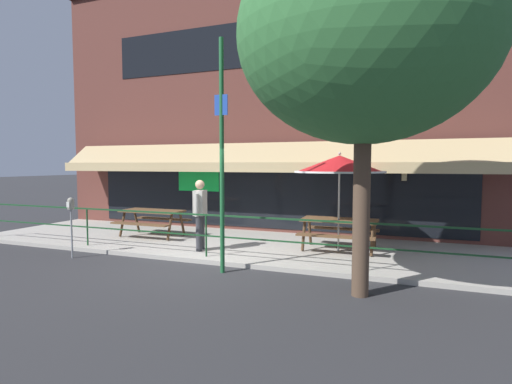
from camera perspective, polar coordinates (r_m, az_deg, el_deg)
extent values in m
plane|color=#2D2D30|center=(9.00, -8.02, -10.13)|extent=(120.00, 120.00, 0.00)
cube|color=#ADA89E|center=(10.74, -2.77, -7.50)|extent=(15.00, 4.00, 0.10)
cube|color=brown|center=(12.75, 1.37, 12.52)|extent=(15.00, 0.50, 8.16)
cube|color=black|center=(12.90, 0.97, 20.59)|extent=(10.50, 0.02, 1.40)
cube|color=black|center=(12.39, 0.94, 0.12)|extent=(12.00, 0.02, 2.30)
cube|color=#19D84C|center=(13.31, -8.22, 1.64)|extent=(1.50, 0.02, 0.70)
cube|color=tan|center=(11.86, 0.05, 5.50)|extent=(13.80, 0.92, 0.70)
cube|color=tan|center=(11.39, -0.88, 3.55)|extent=(13.80, 0.08, 0.28)
cube|color=black|center=(11.48, 20.45, 2.95)|extent=(0.04, 0.28, 0.04)
cube|color=black|center=(11.34, 20.42, 2.03)|extent=(0.18, 0.18, 0.28)
cube|color=beige|center=(11.34, 20.42, 2.03)|extent=(0.13, 0.19, 0.20)
cylinder|color=#194723|center=(11.18, -22.96, -4.63)|extent=(0.04, 0.04, 0.95)
cylinder|color=#194723|center=(9.14, -7.13, -6.22)|extent=(0.04, 0.04, 0.95)
cylinder|color=#194723|center=(8.12, 15.04, -7.63)|extent=(0.04, 0.04, 0.95)
cube|color=#194723|center=(9.07, -7.16, -3.26)|extent=(13.80, 0.04, 0.04)
cube|color=#194723|center=(9.14, -7.13, -6.22)|extent=(13.80, 0.03, 0.03)
cube|color=brown|center=(11.91, -14.62, -2.64)|extent=(1.80, 0.80, 0.05)
cube|color=brown|center=(11.48, -16.29, -4.42)|extent=(1.80, 0.26, 0.04)
cube|color=brown|center=(12.41, -13.03, -3.74)|extent=(1.80, 0.26, 0.04)
cylinder|color=#48311E|center=(11.24, -12.22, -4.89)|extent=(0.07, 0.30, 0.73)
cylinder|color=#48311E|center=(11.77, -10.51, -4.47)|extent=(0.07, 0.30, 0.73)
cylinder|color=#48311E|center=(12.19, -18.53, -4.32)|extent=(0.07, 0.30, 0.73)
cylinder|color=#48311E|center=(12.68, -16.69, -3.96)|extent=(0.07, 0.30, 0.73)
cube|color=brown|center=(9.87, 11.81, -3.95)|extent=(1.80, 0.80, 0.05)
cube|color=brown|center=(9.35, 11.20, -6.24)|extent=(1.80, 0.26, 0.04)
cube|color=brown|center=(10.48, 12.31, -5.15)|extent=(1.80, 0.26, 0.04)
cylinder|color=#48311E|center=(9.52, 16.25, -6.58)|extent=(0.07, 0.30, 0.73)
cylinder|color=#48311E|center=(10.15, 16.56, -5.93)|extent=(0.07, 0.30, 0.73)
cylinder|color=#48311E|center=(9.78, 6.82, -6.16)|extent=(0.07, 0.30, 0.73)
cylinder|color=#48311E|center=(10.39, 7.70, -5.57)|extent=(0.07, 0.30, 0.73)
cylinder|color=#B7B2A8|center=(9.73, 11.76, -1.63)|extent=(0.04, 0.04, 2.30)
cone|color=red|center=(9.68, 11.84, 3.97)|extent=(2.10, 2.10, 0.41)
cylinder|color=white|center=(9.69, 11.82, 2.84)|extent=(2.14, 2.14, 0.05)
sphere|color=#B7B2A8|center=(9.69, 11.86, 5.39)|extent=(0.07, 0.07, 0.07)
cylinder|color=#333338|center=(9.91, -7.78, -5.68)|extent=(0.15, 0.15, 0.86)
cylinder|color=#333338|center=(9.73, -8.14, -5.88)|extent=(0.15, 0.15, 0.86)
cube|color=#B2ADA3|center=(9.72, -8.00, -1.53)|extent=(0.31, 0.44, 0.60)
cylinder|color=#B2ADA3|center=(9.97, -7.53, -1.57)|extent=(0.10, 0.10, 0.54)
cylinder|color=#B2ADA3|center=(9.48, -8.49, -1.86)|extent=(0.10, 0.10, 0.54)
sphere|color=tan|center=(9.69, -8.03, 1.06)|extent=(0.22, 0.22, 0.22)
cylinder|color=gray|center=(10.27, -24.84, -5.43)|extent=(0.04, 0.04, 1.15)
cylinder|color=gray|center=(10.19, -24.95, -1.68)|extent=(0.15, 0.15, 0.20)
sphere|color=gray|center=(10.18, -24.96, -1.12)|extent=(0.14, 0.14, 0.14)
cube|color=silver|center=(10.13, -25.28, -1.66)|extent=(0.08, 0.01, 0.13)
cylinder|color=#1E6033|center=(7.97, -4.90, 4.96)|extent=(0.09, 0.09, 4.66)
cube|color=blue|center=(8.04, -5.01, 12.28)|extent=(0.28, 0.02, 0.40)
cylinder|color=brown|center=(6.79, 14.83, -2.29)|extent=(0.28, 0.28, 2.93)
ellipsoid|color=#337038|center=(7.07, 15.27, 21.09)|extent=(4.18, 3.76, 3.55)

